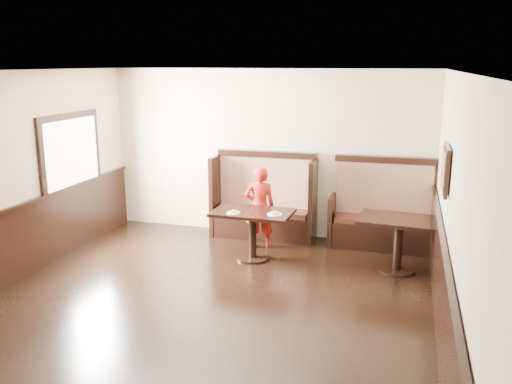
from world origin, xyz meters
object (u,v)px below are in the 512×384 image
at_px(booth_main, 264,206).
at_px(table_main, 253,222).
at_px(child, 260,207).
at_px(table_neighbor, 399,232).
at_px(booth_neighbor, 382,218).

height_order(booth_main, table_main, booth_main).
xyz_separation_m(booth_main, child, (0.08, -0.56, 0.13)).
distance_m(table_neighbor, child, 2.20).
distance_m(booth_main, table_main, 1.12).
bearing_deg(child, booth_neighbor, 177.85).
bearing_deg(booth_neighbor, child, -163.52).
bearing_deg(booth_neighbor, table_main, -148.85).
xyz_separation_m(booth_neighbor, table_neighbor, (0.28, -1.02, 0.10)).
relative_size(table_neighbor, child, 0.89).
height_order(booth_neighbor, table_main, booth_neighbor).
xyz_separation_m(table_main, table_neighbor, (2.11, 0.08, 0.01)).
distance_m(booth_neighbor, table_main, 2.14).
bearing_deg(table_neighbor, booth_main, 160.77).
xyz_separation_m(table_neighbor, child, (-2.15, 0.47, 0.08)).
relative_size(booth_main, table_main, 1.46).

